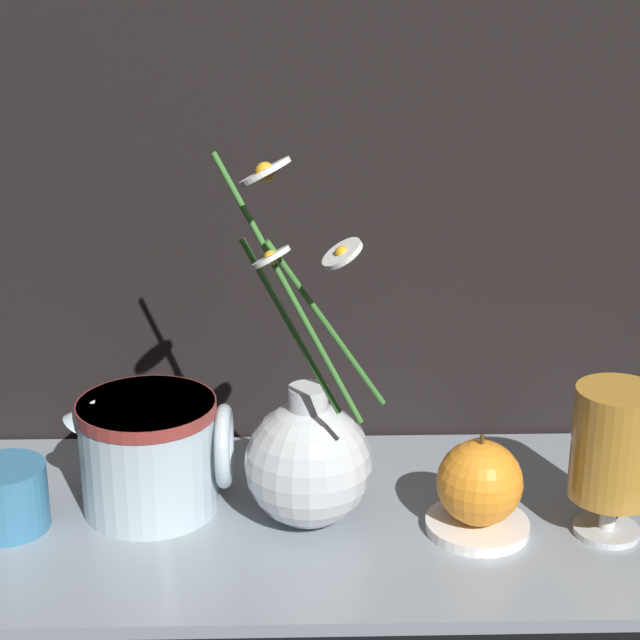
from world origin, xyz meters
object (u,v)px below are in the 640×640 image
(ceramic_pitcher, at_px, (151,449))
(orange_fruit, at_px, (480,483))
(vase_with_flowers, at_px, (308,458))
(tea_glass, at_px, (615,447))
(yellow_mug, at_px, (5,497))

(ceramic_pitcher, bearing_deg, orange_fruit, -9.68)
(vase_with_flowers, distance_m, ceramic_pitcher, 0.15)
(ceramic_pitcher, xyz_separation_m, tea_glass, (0.42, -0.06, 0.03))
(tea_glass, bearing_deg, yellow_mug, 177.47)
(vase_with_flowers, distance_m, tea_glass, 0.27)
(ceramic_pitcher, relative_size, orange_fruit, 1.80)
(orange_fruit, bearing_deg, tea_glass, -3.57)
(yellow_mug, xyz_separation_m, orange_fruit, (0.43, -0.02, 0.02))
(yellow_mug, bearing_deg, tea_glass, -2.53)
(vase_with_flowers, relative_size, yellow_mug, 4.34)
(yellow_mug, height_order, ceramic_pitcher, ceramic_pitcher)
(orange_fruit, bearing_deg, yellow_mug, 177.76)
(yellow_mug, height_order, orange_fruit, orange_fruit)
(vase_with_flowers, height_order, tea_glass, vase_with_flowers)
(ceramic_pitcher, relative_size, tea_glass, 1.09)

